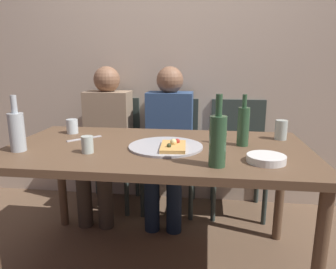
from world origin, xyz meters
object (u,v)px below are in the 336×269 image
Objects in this scene: wine_glass at (281,130)px; guest_in_sweater at (106,134)px; wine_bottle at (218,139)px; chair_middle at (171,146)px; beer_bottle at (243,126)px; tumbler_far at (87,144)px; pizza_slice_last at (173,146)px; table_knife at (84,139)px; water_bottle at (17,131)px; guest_in_beanie at (168,136)px; chair_left at (112,144)px; plate_stack at (266,159)px; chair_right at (238,148)px; tumbler_near at (72,126)px; pizza_tray at (166,146)px; dining_table at (157,159)px.

wine_glass is 1.34m from guest_in_sweater.
wine_bottle reaches higher than chair_middle.
beer_bottle is at bearing 148.32° from guest_in_sweater.
tumbler_far is at bearing 168.98° from wine_bottle.
pizza_slice_last is 0.59m from table_knife.
water_bottle reaches higher than chair_middle.
chair_left is at bearing -16.60° from guest_in_beanie.
plate_stack is 1.09m from guest_in_beanie.
chair_middle is at bearing 0.00° from chair_right.
guest_in_beanie is (-0.74, 0.45, -0.16)m from wine_glass.
pizza_slice_last is 1.04m from chair_right.
chair_right is at bearing 170.68° from table_knife.
wine_bottle is 0.68m from wine_glass.
tumbler_far is at bearing 100.94° from chair_left.
plate_stack is 1.07m from table_knife.
tumbler_far is 0.93m from guest_in_beanie.
guest_in_sweater reaches higher than water_bottle.
tumbler_near is at bearing 158.29° from plate_stack.
plate_stack is (1.26, -0.03, -0.09)m from water_bottle.
water_bottle is at bearing -104.20° from tumbler_near.
table_knife is (0.14, -0.14, -0.04)m from tumbler_near.
pizza_slice_last is 0.70× the size of wine_bottle.
water_bottle is 0.38m from tumbler_far.
pizza_slice_last is 0.48m from plate_stack.
pizza_tray is at bearing 129.16° from guest_in_sweater.
beer_bottle reaches higher than plate_stack.
tumbler_near is at bearing 171.04° from beer_bottle.
chair_left is (-0.20, 1.02, -0.28)m from tumbler_far.
chair_middle reaches higher than pizza_slice_last.
wine_glass reaches higher than pizza_tray.
plate_stack is (0.89, -0.04, -0.03)m from tumbler_far.
pizza_tray is 0.07m from pizza_slice_last.
chair_left is 0.20m from guest_in_sweater.
table_knife is (-1.02, 0.32, -0.01)m from plate_stack.
pizza_slice_last is 0.77m from tumbler_near.
table_knife is at bearing 152.85° from wine_bottle.
chair_middle reaches higher than pizza_tray.
water_bottle reaches higher than table_knife.
guest_in_sweater is at bearing 127.29° from dining_table.
table_knife is 0.75m from guest_in_beanie.
tumbler_near is 0.42× the size of table_knife.
wine_glass is (0.24, 0.17, -0.06)m from beer_bottle.
guest_in_sweater is (-1.01, 0.62, -0.22)m from beer_bottle.
chair_right is at bearing 91.41° from plate_stack.
beer_bottle is at bearing 17.02° from tumbler_far.
water_bottle is at bearing 78.56° from guest_in_sweater.
wine_glass is 1.42m from chair_left.
guest_in_sweater is at bearing 90.00° from chair_left.
tumbler_far is at bearing 49.74° from chair_right.
tumbler_far is 0.10× the size of chair_middle.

